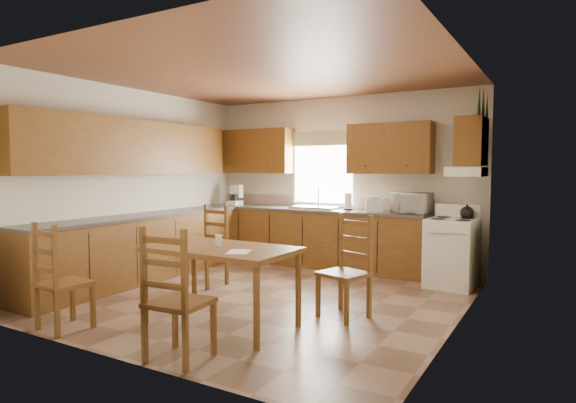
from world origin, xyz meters
The scene contains 35 objects.
floor centered at (0.00, 0.00, 0.00)m, with size 4.50×4.50×0.00m, color #80624B.
ceiling centered at (0.00, 0.00, 2.70)m, with size 4.50×4.50×0.00m, color brown.
wall_left centered at (-2.25, 0.00, 1.35)m, with size 4.50×4.50×0.00m, color beige.
wall_right centered at (2.25, 0.00, 1.35)m, with size 4.50×4.50×0.00m, color beige.
wall_back centered at (0.00, 2.25, 1.35)m, with size 4.50×4.50×0.00m, color beige.
wall_front centered at (0.00, -2.25, 1.35)m, with size 4.50×4.50×0.00m, color beige.
lower_cab_back centered at (-0.38, 1.95, 0.44)m, with size 3.75×0.60×0.88m, color brown.
lower_cab_left centered at (-1.95, -0.15, 0.44)m, with size 0.60×3.60×0.88m, color brown.
counter_back centered at (-0.38, 1.95, 0.90)m, with size 3.75×0.63×0.04m, color #4A4540.
counter_left centered at (-1.95, -0.15, 0.90)m, with size 0.63×3.60×0.04m, color #4A4540.
backsplash centered at (-0.38, 2.24, 1.01)m, with size 3.75×0.01×0.18m, color #A0826B.
upper_cab_back_left centered at (-1.55, 2.08, 1.85)m, with size 1.41×0.33×0.75m, color brown.
upper_cab_back_right centered at (0.86, 2.08, 1.85)m, with size 1.25×0.33×0.75m, color brown.
upper_cab_left centered at (-2.08, -0.15, 1.85)m, with size 0.33×3.60×0.75m, color brown.
upper_cab_stove centered at (2.08, 1.65, 1.90)m, with size 0.33×0.62×0.62m, color brown.
range_hood centered at (2.03, 1.65, 1.52)m, with size 0.44×0.62×0.12m, color silver.
window_frame centered at (-0.30, 2.22, 1.55)m, with size 1.13×0.02×1.18m, color silver.
window_pane centered at (-0.30, 2.21, 1.55)m, with size 1.05×0.01×1.10m, color white.
window_valance centered at (-0.30, 2.19, 2.05)m, with size 1.19×0.01×0.24m, color #4C6433.
sink_basin centered at (-0.30, 1.95, 0.94)m, with size 0.75×0.45×0.04m, color silver.
pine_decal_a centered at (2.21, 1.33, 2.38)m, with size 0.22×0.22×0.36m, color #173C1B.
pine_decal_b centered at (2.21, 1.65, 2.42)m, with size 0.22×0.22×0.36m, color #173C1B.
pine_decal_c centered at (2.21, 1.97, 2.38)m, with size 0.22×0.22×0.36m, color #173C1B.
stove centered at (1.88, 1.62, 0.44)m, with size 0.60×0.62×0.89m, color silver.
coffeemaker centered at (-1.86, 1.91, 1.09)m, with size 0.20×0.24×0.35m, color silver.
paper_towel centered at (0.24, 1.99, 1.05)m, with size 0.11×0.11×0.26m, color white.
toaster centered at (0.71, 1.85, 1.02)m, with size 0.24×0.16×0.20m, color silver.
microwave centered at (1.24, 1.95, 1.07)m, with size 0.49×0.35×0.29m, color silver.
dining_table centered at (0.21, -1.14, 0.40)m, with size 1.48×0.84×0.79m, color brown.
chair_near_left centered at (-1.03, -1.99, 0.52)m, with size 0.44×0.42×1.04m, color brown.
chair_near_right centered at (0.45, -1.99, 0.55)m, with size 0.46×0.44×1.10m, color brown.
chair_far_left centered at (-0.98, 0.08, 0.53)m, with size 0.44×0.42×1.06m, color brown.
chair_far_right centered at (1.16, -0.28, 0.53)m, with size 0.45×0.43×1.07m, color brown.
table_paper centered at (0.54, -1.29, 0.79)m, with size 0.20×0.26×0.00m, color white.
table_card centered at (0.18, -1.13, 0.85)m, with size 0.09×0.02×0.12m, color white.
Camera 1 is at (3.15, -4.87, 1.57)m, focal length 30.00 mm.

